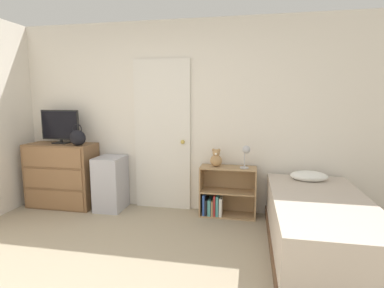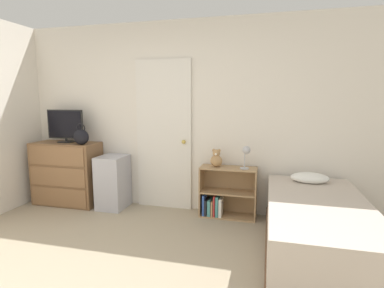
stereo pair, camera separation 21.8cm
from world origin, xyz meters
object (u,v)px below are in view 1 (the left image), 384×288
tv (60,126)px  bed (320,226)px  storage_bin (111,183)px  bookshelf (223,195)px  desk_lamp (246,152)px  dresser (62,175)px  teddy_bear (216,159)px  handbag (78,138)px

tv → bed: tv is taller
tv → storage_bin: bearing=-2.1°
bookshelf → desk_lamp: bearing=-9.6°
dresser → storage_bin: bearing=0.3°
bed → teddy_bear: bearing=144.4°
handbag → desk_lamp: handbag is taller
desk_lamp → handbag: bearing=-176.4°
storage_bin → bed: size_ratio=0.39×
bed → dresser: bearing=167.5°
tv → bed: bearing=-12.9°
dresser → bed: bearing=-12.5°
teddy_bear → desk_lamp: 0.40m
storage_bin → tv: bearing=177.9°
bookshelf → tv: bearing=-178.8°
tv → storage_bin: (0.74, -0.03, -0.78)m
bookshelf → teddy_bear: teddy_bear is taller
dresser → teddy_bear: dresser is taller
handbag → teddy_bear: (1.84, 0.18, -0.26)m
tv → desk_lamp: tv is taller
tv → bed: (3.32, -0.76, -0.86)m
dresser → storage_bin: dresser is taller
storage_bin → desk_lamp: size_ratio=2.52×
dresser → handbag: 0.66m
handbag → bed: bearing=-11.9°
bookshelf → bed: bed is taller
handbag → bed: handbag is taller
storage_bin → handbag: bearing=-164.1°
teddy_bear → bed: teddy_bear is taller
handbag → storage_bin: size_ratio=0.40×
bookshelf → desk_lamp: (0.28, -0.05, 0.59)m
handbag → bed: size_ratio=0.15×
storage_bin → bed: storage_bin is taller
dresser → desk_lamp: desk_lamp is taller
storage_bin → bookshelf: size_ratio=1.02×
dresser → bookshelf: bearing=2.0°
dresser → handbag: (0.34, -0.11, 0.56)m
teddy_bear → desk_lamp: size_ratio=0.80×
storage_bin → bookshelf: storage_bin is taller
storage_bin → bookshelf: bearing=2.8°
tv → handbag: bearing=-21.8°
tv → desk_lamp: size_ratio=1.93×
tv → storage_bin: size_ratio=0.77×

